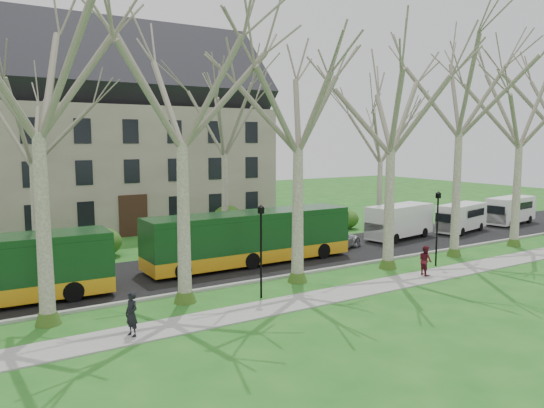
{
  "coord_description": "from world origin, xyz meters",
  "views": [
    {
      "loc": [
        -18.43,
        -21.65,
        7.36
      ],
      "look_at": [
        -2.88,
        3.0,
        3.83
      ],
      "focal_mm": 35.0,
      "sensor_mm": 36.0,
      "label": 1
    }
  ],
  "objects": [
    {
      "name": "building",
      "position": [
        -6.0,
        24.0,
        8.07
      ],
      "size": [
        26.5,
        12.2,
        16.0
      ],
      "color": "gray",
      "rests_on": "ground"
    },
    {
      "name": "van_c",
      "position": [
        23.6,
        5.95,
        1.24
      ],
      "size": [
        5.61,
        2.68,
        2.35
      ],
      "primitive_type": null,
      "rotation": [
        0.0,
        0.0,
        0.14
      ],
      "color": "white",
      "rests_on": "road"
    },
    {
      "name": "sidewalk",
      "position": [
        0.0,
        -2.5,
        0.03
      ],
      "size": [
        70.0,
        2.0,
        0.06
      ],
      "primitive_type": "cube",
      "color": "gray",
      "rests_on": "ground"
    },
    {
      "name": "curb",
      "position": [
        0.0,
        1.5,
        0.07
      ],
      "size": [
        80.0,
        0.25,
        0.14
      ],
      "primitive_type": "cube",
      "color": "#A5A39E",
      "rests_on": "ground"
    },
    {
      "name": "bus_follow",
      "position": [
        -3.05,
        5.09,
        1.65
      ],
      "size": [
        12.75,
        2.67,
        3.19
      ],
      "primitive_type": null,
      "rotation": [
        0.0,
        0.0,
        0.0
      ],
      "color": "#113C17",
      "rests_on": "road"
    },
    {
      "name": "road",
      "position": [
        0.0,
        5.5,
        0.03
      ],
      "size": [
        80.0,
        8.0,
        0.06
      ],
      "primitive_type": "cube",
      "color": "black",
      "rests_on": "ground"
    },
    {
      "name": "van_a",
      "position": [
        10.32,
        6.16,
        1.31
      ],
      "size": [
        6.01,
        3.01,
        2.51
      ],
      "primitive_type": null,
      "rotation": [
        0.0,
        0.0,
        0.17
      ],
      "color": "white",
      "rests_on": "road"
    },
    {
      "name": "pedestrian_b",
      "position": [
        3.62,
        -2.3,
        0.87
      ],
      "size": [
        0.77,
        0.91,
        1.62
      ],
      "primitive_type": "imported",
      "rotation": [
        0.0,
        0.0,
        1.34
      ],
      "color": "#57131F",
      "rests_on": "sidewalk"
    },
    {
      "name": "pedestrian_a",
      "position": [
        -12.66,
        -2.69,
        0.9
      ],
      "size": [
        0.58,
        0.71,
        1.68
      ],
      "primitive_type": "imported",
      "rotation": [
        0.0,
        0.0,
        -1.25
      ],
      "color": "black",
      "rests_on": "sidewalk"
    },
    {
      "name": "van_b",
      "position": [
        16.62,
        5.59,
        1.18
      ],
      "size": [
        5.43,
        2.96,
        2.24
      ],
      "primitive_type": null,
      "rotation": [
        0.0,
        0.0,
        0.22
      ],
      "color": "white",
      "rests_on": "road"
    },
    {
      "name": "tree_row_verge",
      "position": [
        0.0,
        0.3,
        7.0
      ],
      "size": [
        49.0,
        7.0,
        14.0
      ],
      "color": "gray",
      "rests_on": "ground"
    },
    {
      "name": "hedges",
      "position": [
        -4.67,
        14.0,
        1.0
      ],
      "size": [
        30.6,
        8.6,
        2.0
      ],
      "color": "#225217",
      "rests_on": "ground"
    },
    {
      "name": "ground",
      "position": [
        0.0,
        0.0,
        0.0
      ],
      "size": [
        120.0,
        120.0,
        0.0
      ],
      "primitive_type": "plane",
      "color": "#1E5C1A",
      "rests_on": "ground"
    },
    {
      "name": "sedan",
      "position": [
        3.77,
        5.77,
        0.74
      ],
      "size": [
        5.07,
        3.23,
        1.37
      ],
      "primitive_type": "imported",
      "rotation": [
        0.0,
        0.0,
        1.87
      ],
      "color": "silver",
      "rests_on": "road"
    },
    {
      "name": "lamp_row",
      "position": [
        -0.0,
        -1.0,
        2.57
      ],
      "size": [
        36.22,
        0.22,
        4.3
      ],
      "color": "black",
      "rests_on": "ground"
    },
    {
      "name": "tree_row_far",
      "position": [
        -1.33,
        11.0,
        6.0
      ],
      "size": [
        33.0,
        7.0,
        12.0
      ],
      "color": "gray",
      "rests_on": "ground"
    }
  ]
}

